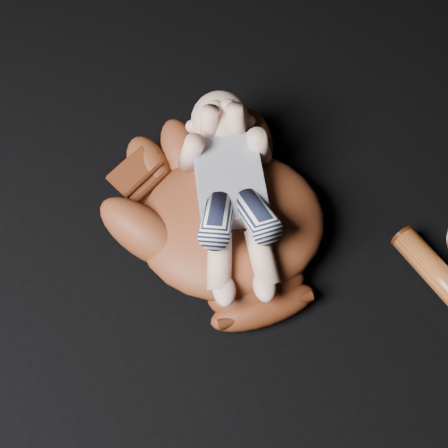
% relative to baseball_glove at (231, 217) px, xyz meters
% --- Properties ---
extents(baseball_glove, '(0.50, 0.54, 0.14)m').
position_rel_baseball_glove_xyz_m(baseball_glove, '(0.00, 0.00, 0.00)').
color(baseball_glove, '#5D2714').
rests_on(baseball_glove, ground).
extents(newborn_baby, '(0.19, 0.40, 0.16)m').
position_rel_baseball_glove_xyz_m(newborn_baby, '(0.00, 0.01, 0.06)').
color(newborn_baby, '#DAA18C').
rests_on(newborn_baby, baseball_glove).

